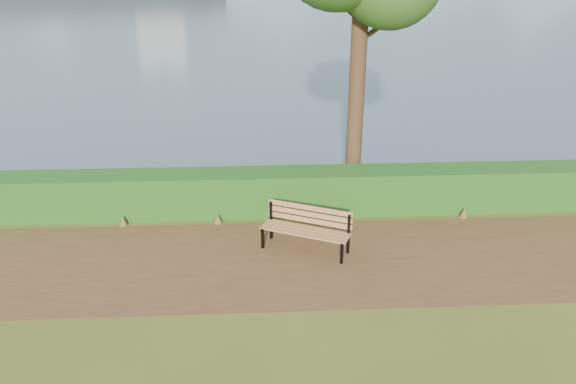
{
  "coord_description": "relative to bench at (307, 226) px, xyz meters",
  "views": [
    {
      "loc": [
        -0.13,
        -9.29,
        5.66
      ],
      "look_at": [
        0.43,
        1.2,
        1.1
      ],
      "focal_mm": 35.0,
      "sensor_mm": 36.0,
      "label": 1
    }
  ],
  "objects": [
    {
      "name": "ground",
      "position": [
        -0.79,
        -0.79,
        -0.52
      ],
      "size": [
        140.0,
        140.0,
        0.0
      ],
      "primitive_type": "plane",
      "color": "#4B5B1A",
      "rests_on": "ground"
    },
    {
      "name": "hedge",
      "position": [
        -0.79,
        1.81,
        -0.02
      ],
      "size": [
        32.0,
        0.85,
        1.0
      ],
      "primitive_type": "cube",
      "color": "#1A4E16",
      "rests_on": "ground"
    },
    {
      "name": "bench",
      "position": [
        0.0,
        0.0,
        0.0
      ],
      "size": [
        1.85,
        1.23,
        0.9
      ],
      "rotation": [
        0.0,
        0.0,
        -0.43
      ],
      "color": "black",
      "rests_on": "ground"
    },
    {
      "name": "path",
      "position": [
        -0.79,
        -0.49,
        -0.52
      ],
      "size": [
        40.0,
        3.4,
        0.01
      ],
      "primitive_type": "cube",
      "color": "brown",
      "rests_on": "ground"
    }
  ]
}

